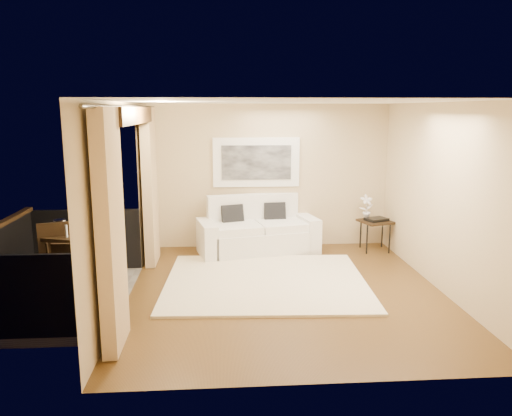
{
  "coord_description": "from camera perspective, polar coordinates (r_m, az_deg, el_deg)",
  "views": [
    {
      "loc": [
        -0.93,
        -6.83,
        2.61
      ],
      "look_at": [
        -0.37,
        0.96,
        1.05
      ],
      "focal_mm": 35.0,
      "sensor_mm": 36.0,
      "label": 1
    }
  ],
  "objects": [
    {
      "name": "vase",
      "position": [
        7.53,
        -20.85,
        -2.48
      ],
      "size": [
        0.04,
        0.04,
        0.18
      ],
      "primitive_type": "cylinder",
      "color": "silver",
      "rests_on": "bistro_table"
    },
    {
      "name": "balcony_chair_far",
      "position": [
        7.81,
        -21.98,
        -4.48
      ],
      "size": [
        0.56,
        0.57,
        1.02
      ],
      "rotation": [
        0.0,
        0.0,
        3.48
      ],
      "color": "black",
      "rests_on": "balcony"
    },
    {
      "name": "room_shell",
      "position": [
        6.93,
        -14.33,
        10.22
      ],
      "size": [
        5.0,
        6.4,
        5.0
      ],
      "color": "white",
      "rests_on": "ground"
    },
    {
      "name": "glass_b",
      "position": [
        7.67,
        -18.81,
        -2.33
      ],
      "size": [
        0.06,
        0.06,
        0.12
      ],
      "primitive_type": "cylinder",
      "color": "white",
      "rests_on": "bistro_table"
    },
    {
      "name": "sofa",
      "position": [
        9.22,
        0.1,
        -2.79
      ],
      "size": [
        2.29,
        1.34,
        1.03
      ],
      "rotation": [
        0.0,
        0.0,
        0.21
      ],
      "color": "white",
      "rests_on": "floor"
    },
    {
      "name": "floor",
      "position": [
        7.37,
        3.44,
        -9.46
      ],
      "size": [
        5.0,
        5.0,
        0.0
      ],
      "primitive_type": "plane",
      "color": "brown",
      "rests_on": "ground"
    },
    {
      "name": "ice_bucket",
      "position": [
        7.82,
        -21.46,
        -1.95
      ],
      "size": [
        0.18,
        0.18,
        0.2
      ],
      "primitive_type": "cylinder",
      "color": "white",
      "rests_on": "bistro_table"
    },
    {
      "name": "orchid",
      "position": [
        9.53,
        12.51,
        0.13
      ],
      "size": [
        0.27,
        0.2,
        0.47
      ],
      "primitive_type": "imported",
      "rotation": [
        0.0,
        0.0,
        0.15
      ],
      "color": "white",
      "rests_on": "side_table"
    },
    {
      "name": "bistro_table",
      "position": [
        7.76,
        -20.16,
        -3.34
      ],
      "size": [
        0.89,
        0.89,
        0.82
      ],
      "rotation": [
        0.0,
        0.0,
        -0.34
      ],
      "color": "black",
      "rests_on": "balcony"
    },
    {
      "name": "rug",
      "position": [
        7.69,
        1.12,
        -8.39
      ],
      "size": [
        3.15,
        2.78,
        0.04
      ],
      "primitive_type": "cube",
      "rotation": [
        0.0,
        0.0,
        -0.05
      ],
      "color": "#F6E8C6",
      "rests_on": "floor"
    },
    {
      "name": "curtains",
      "position": [
        7.04,
        -13.7,
        0.56
      ],
      "size": [
        0.16,
        4.8,
        2.64
      ],
      "color": "tan",
      "rests_on": "ground"
    },
    {
      "name": "balcony_chair_near",
      "position": [
        6.54,
        -20.61,
        -7.55
      ],
      "size": [
        0.45,
        0.45,
        1.0
      ],
      "rotation": [
        0.0,
        0.0,
        -0.04
      ],
      "color": "black",
      "rests_on": "balcony"
    },
    {
      "name": "balcony",
      "position": [
        7.63,
        -22.27,
        -8.17
      ],
      "size": [
        1.81,
        2.6,
        1.17
      ],
      "color": "#605B56",
      "rests_on": "ground"
    },
    {
      "name": "artwork",
      "position": [
        9.37,
        0.04,
        5.24
      ],
      "size": [
        1.62,
        0.07,
        0.92
      ],
      "color": "white",
      "rests_on": "room_shell"
    },
    {
      "name": "tray",
      "position": [
        9.48,
        13.6,
        -1.27
      ],
      "size": [
        0.46,
        0.4,
        0.05
      ],
      "primitive_type": "cube",
      "rotation": [
        0.0,
        0.0,
        0.39
      ],
      "color": "black",
      "rests_on": "side_table"
    },
    {
      "name": "glass_a",
      "position": [
        7.6,
        -19.59,
        -2.51
      ],
      "size": [
        0.06,
        0.06,
        0.12
      ],
      "primitive_type": "cylinder",
      "color": "white",
      "rests_on": "bistro_table"
    },
    {
      "name": "candle",
      "position": [
        7.82,
        -19.34,
        -2.3
      ],
      "size": [
        0.06,
        0.06,
        0.07
      ],
      "primitive_type": "cylinder",
      "color": "red",
      "rests_on": "bistro_table"
    },
    {
      "name": "side_table",
      "position": [
        9.51,
        13.49,
        -1.74
      ],
      "size": [
        0.66,
        0.66,
        0.57
      ],
      "rotation": [
        0.0,
        0.0,
        0.3
      ],
      "color": "black",
      "rests_on": "floor"
    }
  ]
}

